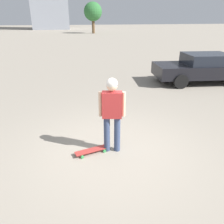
# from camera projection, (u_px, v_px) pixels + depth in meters

# --- Properties ---
(ground_plane) EXTENTS (220.00, 220.00, 0.00)m
(ground_plane) POSITION_uv_depth(u_px,v_px,m) (112.00, 150.00, 5.14)
(ground_plane) COLOR gray
(person) EXTENTS (0.31, 0.56, 1.73)m
(person) POSITION_uv_depth(u_px,v_px,m) (112.00, 109.00, 4.73)
(person) COLOR #38476B
(person) RESTS_ON ground_plane
(skateboard) EXTENTS (0.35, 0.81, 0.08)m
(skateboard) POSITION_uv_depth(u_px,v_px,m) (92.00, 150.00, 5.01)
(skateboard) COLOR #A5332D
(skateboard) RESTS_ON ground_plane
(car_parked_near) EXTENTS (2.66, 4.82, 1.36)m
(car_parked_near) POSITION_uv_depth(u_px,v_px,m) (204.00, 68.00, 10.34)
(car_parked_near) COLOR black
(car_parked_near) RESTS_ON ground_plane
(tree_distant) EXTENTS (3.63, 3.63, 5.95)m
(tree_distant) POSITION_uv_depth(u_px,v_px,m) (93.00, 12.00, 43.80)
(tree_distant) COLOR brown
(tree_distant) RESTS_ON ground_plane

